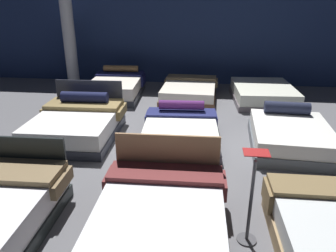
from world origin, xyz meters
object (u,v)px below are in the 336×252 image
at_px(bed_5, 290,136).
at_px(support_pillar, 68,31).
at_px(bed_8, 263,94).
at_px(price_sign, 250,208).
at_px(bed_1, 159,225).
at_px(bed_4, 180,131).
at_px(bed_7, 189,91).
at_px(bed_6, 116,87).
at_px(bed_3, 77,123).

relative_size(bed_5, support_pillar, 0.57).
xyz_separation_m(bed_5, bed_8, (-0.06, 3.04, -0.02)).
relative_size(bed_8, price_sign, 1.86).
xyz_separation_m(bed_1, support_pillar, (-3.90, 7.02, 1.48)).
xyz_separation_m(bed_1, bed_4, (-0.00, 3.03, -0.07)).
relative_size(bed_4, bed_5, 1.00).
distance_m(bed_1, bed_7, 6.03).
height_order(bed_5, support_pillar, support_pillar).
distance_m(bed_5, bed_7, 3.75).
bearing_deg(support_pillar, bed_8, -9.77).
bearing_deg(price_sign, bed_7, 100.07).
distance_m(bed_6, support_pillar, 2.51).
height_order(bed_8, support_pillar, support_pillar).
xyz_separation_m(bed_1, bed_8, (2.09, 5.99, -0.05)).
distance_m(bed_5, bed_8, 3.04).
distance_m(bed_7, support_pillar, 4.31).
distance_m(bed_1, support_pillar, 8.17).
height_order(bed_7, price_sign, price_sign).
bearing_deg(bed_4, price_sign, -73.03).
distance_m(bed_5, support_pillar, 7.45).
bearing_deg(bed_6, bed_5, -37.69).
bearing_deg(bed_1, support_pillar, 117.66).
relative_size(bed_3, bed_7, 1.01).
bearing_deg(bed_4, bed_5, -5.17).
relative_size(bed_3, price_sign, 1.77).
xyz_separation_m(bed_4, bed_8, (2.09, 2.97, 0.02)).
distance_m(bed_7, price_sign, 5.94).
height_order(price_sign, support_pillar, support_pillar).
xyz_separation_m(bed_6, support_pillar, (-1.74, 1.05, 1.48)).
relative_size(bed_1, bed_4, 1.07).
relative_size(bed_4, bed_8, 0.90).
distance_m(bed_3, support_pillar, 4.63).
bearing_deg(bed_7, bed_5, -53.01).
xyz_separation_m(bed_6, bed_7, (2.16, 0.05, -0.06)).
xyz_separation_m(bed_7, support_pillar, (-3.91, 1.00, 1.53)).
relative_size(bed_7, support_pillar, 0.60).
bearing_deg(bed_3, bed_1, -55.58).
bearing_deg(bed_6, bed_8, -2.43).
distance_m(bed_1, bed_3, 3.69).
distance_m(bed_3, bed_4, 2.18).
distance_m(bed_1, bed_4, 3.03).
bearing_deg(bed_3, bed_8, 33.46).
bearing_deg(support_pillar, bed_4, -45.72).
height_order(bed_6, price_sign, price_sign).
distance_m(bed_4, bed_8, 3.63).
xyz_separation_m(bed_1, bed_5, (2.15, 2.95, -0.03)).
bearing_deg(bed_4, bed_8, 51.59).
xyz_separation_m(bed_1, bed_6, (-2.16, 5.98, 0.00)).
distance_m(bed_6, bed_7, 2.16).
bearing_deg(bed_7, bed_1, -88.01).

